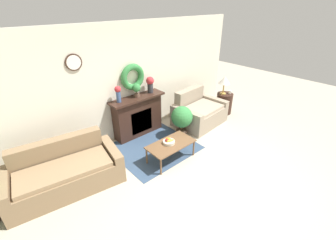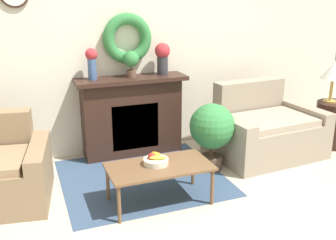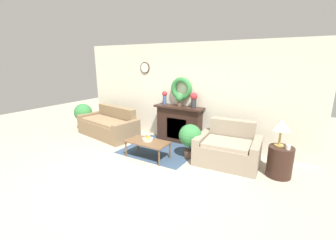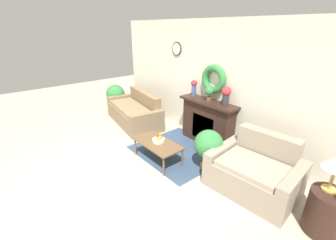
{
  "view_description": "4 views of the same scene",
  "coord_description": "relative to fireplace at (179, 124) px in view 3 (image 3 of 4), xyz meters",
  "views": [
    {
      "loc": [
        -2.79,
        -1.9,
        3.08
      ],
      "look_at": [
        0.08,
        1.31,
        0.77
      ],
      "focal_mm": 24.0,
      "sensor_mm": 36.0,
      "label": 1
    },
    {
      "loc": [
        -1.32,
        -2.35,
        2.02
      ],
      "look_at": [
        0.14,
        1.43,
        0.71
      ],
      "focal_mm": 42.0,
      "sensor_mm": 36.0,
      "label": 2
    },
    {
      "loc": [
        2.85,
        -3.0,
        2.24
      ],
      "look_at": [
        0.29,
        1.23,
        0.92
      ],
      "focal_mm": 24.0,
      "sensor_mm": 36.0,
      "label": 3
    },
    {
      "loc": [
        3.03,
        -1.37,
        2.53
      ],
      "look_at": [
        -0.23,
        1.35,
        0.76
      ],
      "focal_mm": 24.0,
      "sensor_mm": 36.0,
      "label": 4
    }
  ],
  "objects": [
    {
      "name": "fruit_bowl",
      "position": [
        -0.13,
        -1.31,
        -0.07
      ],
      "size": [
        0.25,
        0.25,
        0.12
      ],
      "color": "beige",
      "rests_on": "coffee_table"
    },
    {
      "name": "vase_on_mantel_left",
      "position": [
        -0.48,
        0.01,
        0.73
      ],
      "size": [
        0.15,
        0.15,
        0.38
      ],
      "color": "#3D5684",
      "rests_on": "fireplace"
    },
    {
      "name": "floor_rug",
      "position": [
        -0.11,
        -0.76,
        -0.51
      ],
      "size": [
        1.8,
        1.64,
        0.01
      ],
      "color": "#334760",
      "rests_on": "ground_plane"
    },
    {
      "name": "mug",
      "position": [
        2.76,
        -0.81,
        0.15
      ],
      "size": [
        0.08,
        0.08,
        0.1
      ],
      "color": "silver",
      "rests_on": "side_table_by_loveseat"
    },
    {
      "name": "loveseat_right",
      "position": [
        1.59,
        -0.63,
        -0.19
      ],
      "size": [
        1.42,
        1.1,
        0.92
      ],
      "rotation": [
        0.0,
        0.0,
        0.08
      ],
      "color": "gray",
      "rests_on": "ground_plane"
    },
    {
      "name": "vase_on_mantel_right",
      "position": [
        0.43,
        0.01,
        0.74
      ],
      "size": [
        0.2,
        0.2,
        0.4
      ],
      "color": "#2D2D33",
      "rests_on": "fireplace"
    },
    {
      "name": "ground_plane",
      "position": [
        0.01,
        -2.34,
        -0.52
      ],
      "size": [
        16.0,
        16.0,
        0.0
      ],
      "primitive_type": "plane",
      "color": "#ADA38E"
    },
    {
      "name": "potted_plant_on_mantel",
      "position": [
        0.01,
        -0.01,
        0.71
      ],
      "size": [
        0.2,
        0.2,
        0.33
      ],
      "color": "brown",
      "rests_on": "fireplace"
    },
    {
      "name": "wall_back",
      "position": [
        0.01,
        0.2,
        0.84
      ],
      "size": [
        6.8,
        0.21,
        2.7
      ],
      "color": "beige",
      "rests_on": "ground_plane"
    },
    {
      "name": "potted_plant_floor_by_couch",
      "position": [
        -3.28,
        -0.6,
        0.01
      ],
      "size": [
        0.58,
        0.58,
        0.86
      ],
      "color": "brown",
      "rests_on": "ground_plane"
    },
    {
      "name": "side_table_by_loveseat",
      "position": [
        2.65,
        -0.72,
        -0.21
      ],
      "size": [
        0.47,
        0.47,
        0.62
      ],
      "color": "#331E16",
      "rests_on": "ground_plane"
    },
    {
      "name": "fireplace",
      "position": [
        0.0,
        0.0,
        0.0
      ],
      "size": [
        1.4,
        0.41,
        1.02
      ],
      "color": "#331E16",
      "rests_on": "ground_plane"
    },
    {
      "name": "couch_left",
      "position": [
        -2.08,
        -0.65,
        -0.21
      ],
      "size": [
        2.07,
        1.21,
        0.86
      ],
      "rotation": [
        0.0,
        0.0,
        -0.16
      ],
      "color": "#846B4C",
      "rests_on": "ground_plane"
    },
    {
      "name": "coffee_table",
      "position": [
        -0.11,
        -1.35,
        -0.15
      ],
      "size": [
        1.03,
        0.54,
        0.4
      ],
      "color": "brown",
      "rests_on": "ground_plane"
    },
    {
      "name": "potted_plant_floor_by_loveseat",
      "position": [
        0.74,
        -0.82,
        -0.01
      ],
      "size": [
        0.53,
        0.53,
        0.81
      ],
      "color": "brown",
      "rests_on": "ground_plane"
    },
    {
      "name": "table_lamp",
      "position": [
        2.59,
        -0.68,
        0.51
      ],
      "size": [
        0.34,
        0.34,
        0.53
      ],
      "color": "#B28E42",
      "rests_on": "side_table_by_loveseat"
    }
  ]
}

